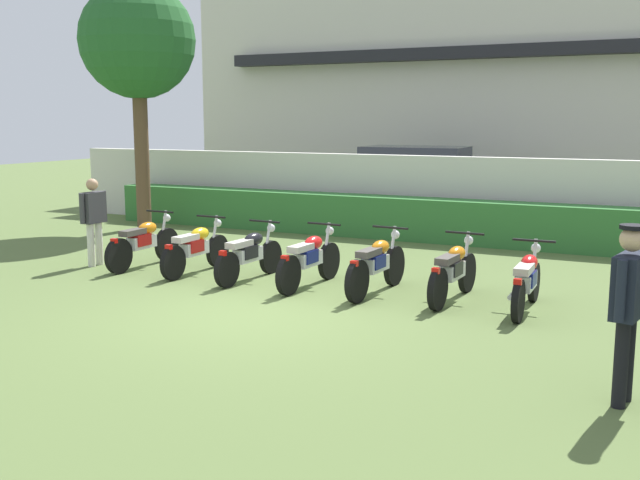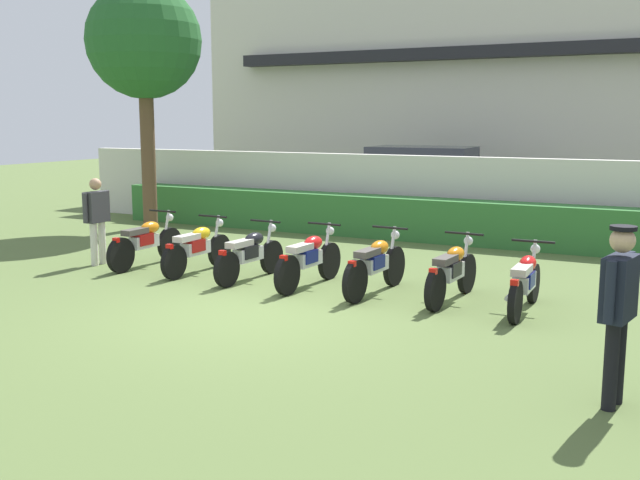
{
  "view_description": "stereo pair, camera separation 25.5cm",
  "coord_description": "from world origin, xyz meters",
  "px_view_note": "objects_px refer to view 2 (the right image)",
  "views": [
    {
      "loc": [
        5.18,
        -8.46,
        2.65
      ],
      "look_at": [
        0.0,
        2.18,
        0.7
      ],
      "focal_mm": 41.75,
      "sensor_mm": 36.0,
      "label": 1
    },
    {
      "loc": [
        5.41,
        -8.34,
        2.65
      ],
      "look_at": [
        0.0,
        2.18,
        0.7
      ],
      "focal_mm": 41.75,
      "sensor_mm": 36.0,
      "label": 2
    }
  ],
  "objects_px": {
    "motorcycle_in_row_1": "(197,248)",
    "motorcycle_in_row_3": "(309,259)",
    "motorcycle_in_row_2": "(250,254)",
    "tree_near_inspector": "(144,43)",
    "officer_0": "(619,301)",
    "motorcycle_in_row_5": "(452,271)",
    "motorcycle_in_row_0": "(146,242)",
    "motorcycle_in_row_6": "(525,281)",
    "motorcycle_in_row_4": "(375,264)",
    "parked_car": "(427,182)",
    "inspector_person": "(97,214)"
  },
  "relations": [
    {
      "from": "motorcycle_in_row_1",
      "to": "motorcycle_in_row_5",
      "type": "distance_m",
      "value": 4.53
    },
    {
      "from": "motorcycle_in_row_0",
      "to": "motorcycle_in_row_3",
      "type": "distance_m",
      "value": 3.39
    },
    {
      "from": "motorcycle_in_row_5",
      "to": "motorcycle_in_row_1",
      "type": "bearing_deg",
      "value": 93.69
    },
    {
      "from": "parked_car",
      "to": "inspector_person",
      "type": "height_order",
      "value": "parked_car"
    },
    {
      "from": "motorcycle_in_row_2",
      "to": "motorcycle_in_row_6",
      "type": "bearing_deg",
      "value": -86.76
    },
    {
      "from": "parked_car",
      "to": "motorcycle_in_row_2",
      "type": "distance_m",
      "value": 8.91
    },
    {
      "from": "parked_car",
      "to": "tree_near_inspector",
      "type": "xyz_separation_m",
      "value": [
        -5.35,
        -4.95,
        3.45
      ]
    },
    {
      "from": "motorcycle_in_row_1",
      "to": "motorcycle_in_row_6",
      "type": "xyz_separation_m",
      "value": [
        5.61,
        -0.12,
        -0.0
      ]
    },
    {
      "from": "motorcycle_in_row_2",
      "to": "motorcycle_in_row_3",
      "type": "xyz_separation_m",
      "value": [
        1.11,
        0.0,
        0.01
      ]
    },
    {
      "from": "motorcycle_in_row_3",
      "to": "motorcycle_in_row_6",
      "type": "xyz_separation_m",
      "value": [
        3.38,
        -0.04,
        -0.01
      ]
    },
    {
      "from": "tree_near_inspector",
      "to": "motorcycle_in_row_3",
      "type": "distance_m",
      "value": 8.55
    },
    {
      "from": "motorcycle_in_row_3",
      "to": "officer_0",
      "type": "height_order",
      "value": "officer_0"
    },
    {
      "from": "motorcycle_in_row_3",
      "to": "motorcycle_in_row_5",
      "type": "bearing_deg",
      "value": -84.8
    },
    {
      "from": "motorcycle_in_row_1",
      "to": "officer_0",
      "type": "relative_size",
      "value": 1.09
    },
    {
      "from": "motorcycle_in_row_6",
      "to": "officer_0",
      "type": "height_order",
      "value": "officer_0"
    },
    {
      "from": "motorcycle_in_row_5",
      "to": "motorcycle_in_row_0",
      "type": "bearing_deg",
      "value": 93.21
    },
    {
      "from": "parked_car",
      "to": "inspector_person",
      "type": "xyz_separation_m",
      "value": [
        -3.13,
        -9.05,
        -0.01
      ]
    },
    {
      "from": "motorcycle_in_row_3",
      "to": "motorcycle_in_row_4",
      "type": "distance_m",
      "value": 1.13
    },
    {
      "from": "parked_car",
      "to": "motorcycle_in_row_4",
      "type": "distance_m",
      "value": 9.16
    },
    {
      "from": "motorcycle_in_row_2",
      "to": "motorcycle_in_row_3",
      "type": "height_order",
      "value": "motorcycle_in_row_3"
    },
    {
      "from": "tree_near_inspector",
      "to": "officer_0",
      "type": "distance_m",
      "value": 13.74
    },
    {
      "from": "motorcycle_in_row_6",
      "to": "motorcycle_in_row_4",
      "type": "bearing_deg",
      "value": 87.19
    },
    {
      "from": "parked_car",
      "to": "motorcycle_in_row_0",
      "type": "height_order",
      "value": "parked_car"
    },
    {
      "from": "motorcycle_in_row_0",
      "to": "motorcycle_in_row_1",
      "type": "bearing_deg",
      "value": -91.65
    },
    {
      "from": "parked_car",
      "to": "motorcycle_in_row_0",
      "type": "distance_m",
      "value": 9.07
    },
    {
      "from": "motorcycle_in_row_1",
      "to": "motorcycle_in_row_6",
      "type": "height_order",
      "value": "motorcycle_in_row_1"
    },
    {
      "from": "motorcycle_in_row_5",
      "to": "inspector_person",
      "type": "xyz_separation_m",
      "value": [
        -6.57,
        -0.25,
        0.48
      ]
    },
    {
      "from": "motorcycle_in_row_4",
      "to": "motorcycle_in_row_0",
      "type": "bearing_deg",
      "value": 92.48
    },
    {
      "from": "officer_0",
      "to": "motorcycle_in_row_5",
      "type": "bearing_deg",
      "value": -41.23
    },
    {
      "from": "motorcycle_in_row_0",
      "to": "motorcycle_in_row_4",
      "type": "bearing_deg",
      "value": -90.72
    },
    {
      "from": "motorcycle_in_row_1",
      "to": "motorcycle_in_row_6",
      "type": "bearing_deg",
      "value": -89.99
    },
    {
      "from": "motorcycle_in_row_0",
      "to": "inspector_person",
      "type": "distance_m",
      "value": 1.03
    },
    {
      "from": "motorcycle_in_row_5",
      "to": "motorcycle_in_row_4",
      "type": "bearing_deg",
      "value": 96.75
    },
    {
      "from": "motorcycle_in_row_1",
      "to": "motorcycle_in_row_2",
      "type": "relative_size",
      "value": 1.02
    },
    {
      "from": "parked_car",
      "to": "motorcycle_in_row_1",
      "type": "relative_size",
      "value": 2.46
    },
    {
      "from": "motorcycle_in_row_1",
      "to": "motorcycle_in_row_3",
      "type": "relative_size",
      "value": 0.97
    },
    {
      "from": "motorcycle_in_row_2",
      "to": "motorcycle_in_row_4",
      "type": "distance_m",
      "value": 2.23
    },
    {
      "from": "officer_0",
      "to": "motorcycle_in_row_2",
      "type": "bearing_deg",
      "value": -17.22
    },
    {
      "from": "motorcycle_in_row_3",
      "to": "inspector_person",
      "type": "height_order",
      "value": "inspector_person"
    },
    {
      "from": "tree_near_inspector",
      "to": "officer_0",
      "type": "xyz_separation_m",
      "value": [
        11.32,
        -7.02,
        -3.38
      ]
    },
    {
      "from": "motorcycle_in_row_5",
      "to": "officer_0",
      "type": "xyz_separation_m",
      "value": [
        2.54,
        -3.18,
        0.56
      ]
    },
    {
      "from": "motorcycle_in_row_0",
      "to": "officer_0",
      "type": "bearing_deg",
      "value": -110.82
    },
    {
      "from": "motorcycle_in_row_2",
      "to": "officer_0",
      "type": "distance_m",
      "value": 6.72
    },
    {
      "from": "motorcycle_in_row_3",
      "to": "motorcycle_in_row_1",
      "type": "bearing_deg",
      "value": 90.85
    },
    {
      "from": "motorcycle_in_row_0",
      "to": "motorcycle_in_row_2",
      "type": "relative_size",
      "value": 1.07
    },
    {
      "from": "motorcycle_in_row_0",
      "to": "motorcycle_in_row_6",
      "type": "bearing_deg",
      "value": -90.94
    },
    {
      "from": "motorcycle_in_row_1",
      "to": "motorcycle_in_row_6",
      "type": "relative_size",
      "value": 1.01
    },
    {
      "from": "motorcycle_in_row_1",
      "to": "motorcycle_in_row_2",
      "type": "xyz_separation_m",
      "value": [
        1.12,
        -0.08,
        -0.0
      ]
    },
    {
      "from": "officer_0",
      "to": "motorcycle_in_row_3",
      "type": "bearing_deg",
      "value": -22.33
    },
    {
      "from": "motorcycle_in_row_2",
      "to": "motorcycle_in_row_3",
      "type": "relative_size",
      "value": 0.95
    }
  ]
}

